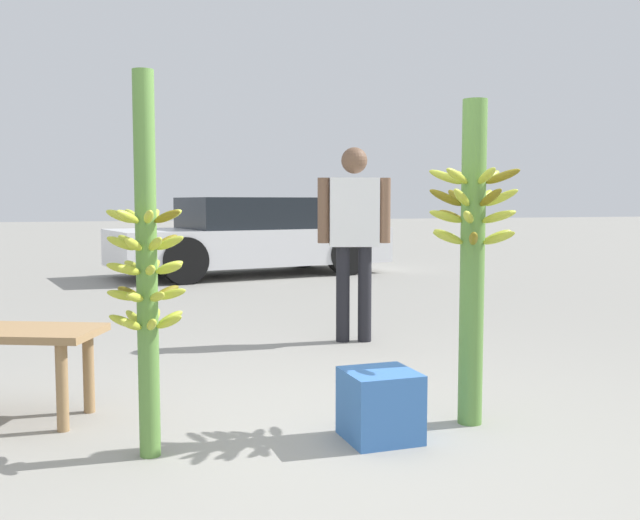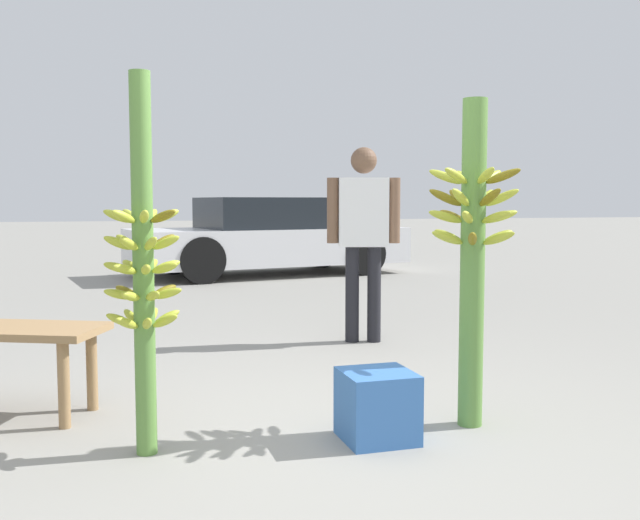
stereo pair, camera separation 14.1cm
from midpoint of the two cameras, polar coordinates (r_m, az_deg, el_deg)
ground_plane at (r=3.46m, az=2.04°, el=-14.80°), size 80.00×80.00×0.00m
banana_stalk_left at (r=3.28m, az=-12.76°, el=-0.53°), size 0.36×0.36×1.73m
banana_stalk_center at (r=3.71m, az=13.19°, el=0.70°), size 0.47×0.47×1.67m
vendor_person at (r=5.82m, az=4.19°, el=2.70°), size 0.60×0.29×1.59m
parked_car at (r=11.24m, az=-3.57°, el=1.88°), size 4.46×2.34×1.21m
produce_crate at (r=3.53m, az=5.76°, el=-11.53°), size 0.34×0.34×0.34m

